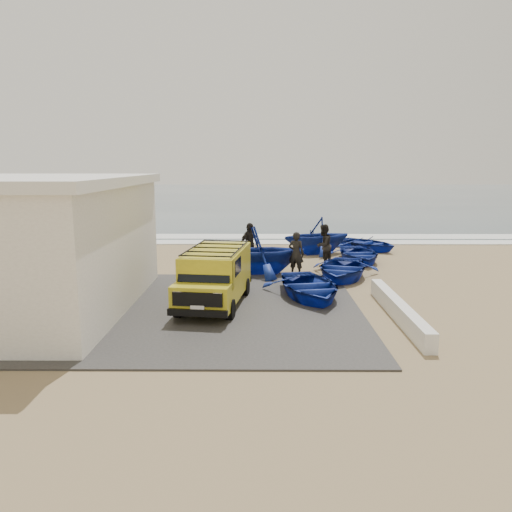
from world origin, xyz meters
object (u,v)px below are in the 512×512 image
object	(u,v)px
parapet	(398,310)
boat_far_left	(317,235)
boat_far_right	(367,243)
boat_near_right	(342,268)
fisherman_front	(296,254)
building	(3,244)
boat_near_left	(309,286)
fisherman_middle	(323,245)
boat_mid_left	(259,250)
van	(215,275)
fisherman_back	(249,244)
boat_mid_right	(358,254)

from	to	relation	value
parapet	boat_far_left	world-z (taller)	boat_far_left
boat_far_right	parapet	bearing A→B (deg)	-137.64
boat_near_right	fisherman_front	distance (m)	2.02
building	parapet	distance (m)	12.68
boat_near_left	fisherman_middle	distance (m)	5.80
building	boat_mid_left	bearing A→B (deg)	32.85
van	boat_near_right	world-z (taller)	van
fisherman_middle	fisherman_back	xyz separation A→B (m)	(-3.44, 0.18, 0.02)
boat_far_right	boat_near_left	bearing A→B (deg)	-152.61
fisherman_back	boat_mid_left	bearing A→B (deg)	-122.70
boat_near_left	boat_far_left	size ratio (longest dim) A/B	1.09
parapet	fisherman_front	distance (m)	6.66
boat_mid_right	building	bearing A→B (deg)	-151.55
parapet	boat_near_right	xyz separation A→B (m)	(-0.83, 5.51, 0.14)
parapet	boat_far_right	size ratio (longest dim) A/B	1.68
boat_mid_right	fisherman_front	size ratio (longest dim) A/B	2.00
boat_near_right	boat_far_right	distance (m)	7.39
boat_mid_left	boat_far_left	world-z (taller)	boat_mid_left
fisherman_front	fisherman_middle	size ratio (longest dim) A/B	0.96
boat_near_left	fisherman_middle	bearing A→B (deg)	67.74
boat_mid_right	fisherman_front	xyz separation A→B (m)	(-3.24, -3.00, 0.55)
fisherman_middle	fisherman_back	bearing A→B (deg)	-56.34
fisherman_middle	boat_mid_left	bearing A→B (deg)	-23.09
van	parapet	bearing A→B (deg)	-7.03
building	boat_far_right	xyz separation A→B (m)	(14.18, 11.45, -1.79)
boat_near_left	fisherman_back	world-z (taller)	fisherman_back
van	fisherman_middle	world-z (taller)	fisherman_middle
boat_far_left	boat_far_right	xyz separation A→B (m)	(2.91, 1.14, -0.60)
parapet	boat_far_left	bearing A→B (deg)	96.16
boat_near_left	boat_near_right	size ratio (longest dim) A/B	1.00
van	boat_far_left	size ratio (longest dim) A/B	1.28
boat_near_left	boat_far_right	size ratio (longest dim) A/B	1.13
building	boat_near_left	distance (m)	10.24
fisherman_front	van	bearing A→B (deg)	78.91
fisherman_back	van	bearing A→B (deg)	-145.21
boat_far_right	building	bearing A→B (deg)	178.98
building	boat_mid_left	xyz separation A→B (m)	(8.25, 5.32, -1.13)
boat_near_left	boat_far_left	world-z (taller)	boat_far_left
parapet	van	xyz separation A→B (m)	(-5.74, 1.51, 0.77)
van	boat_far_right	world-z (taller)	van
parapet	boat_far_left	distance (m)	11.40
boat_near_left	fisherman_back	distance (m)	6.26
boat_near_right	boat_mid_right	world-z (taller)	boat_near_right
boat_near_left	fisherman_back	xyz separation A→B (m)	(-2.22, 5.83, 0.58)
building	boat_mid_right	xyz separation A→B (m)	(13.04, 8.05, -1.77)
parapet	boat_near_right	world-z (taller)	boat_near_right
fisherman_front	boat_near_left	bearing A→B (deg)	115.64
boat_near_right	fisherman_middle	bearing A→B (deg)	116.78
building	parapet	size ratio (longest dim) A/B	1.57
fisherman_back	boat_near_right	bearing A→B (deg)	-81.65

